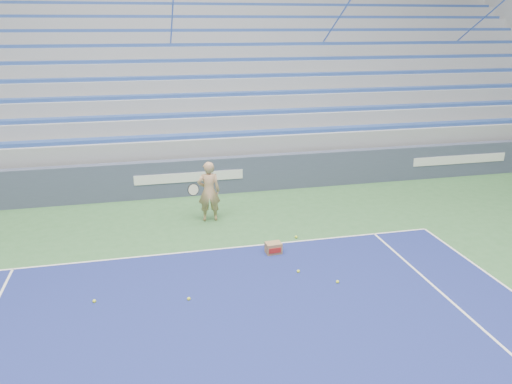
% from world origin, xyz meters
% --- Properties ---
extents(sponsor_barrier, '(30.00, 0.32, 1.10)m').
position_xyz_m(sponsor_barrier, '(0.00, 15.88, 0.55)').
color(sponsor_barrier, '#3D455D').
rests_on(sponsor_barrier, ground).
extents(bleachers, '(31.00, 9.15, 7.30)m').
position_xyz_m(bleachers, '(0.00, 21.60, 2.36)').
color(bleachers, '#909398').
rests_on(bleachers, ground).
extents(tennis_player, '(0.91, 0.82, 1.59)m').
position_xyz_m(tennis_player, '(0.30, 13.72, 0.80)').
color(tennis_player, tan).
rests_on(tennis_player, ground).
extents(ball_box, '(0.36, 0.29, 0.26)m').
position_xyz_m(ball_box, '(1.43, 11.41, 0.13)').
color(ball_box, '#957048').
rests_on(ball_box, ground).
extents(tennis_ball_0, '(0.07, 0.07, 0.07)m').
position_xyz_m(tennis_ball_0, '(2.32, 9.80, 0.03)').
color(tennis_ball_0, '#DBEE30').
rests_on(tennis_ball_0, ground).
extents(tennis_ball_1, '(0.07, 0.07, 0.07)m').
position_xyz_m(tennis_ball_1, '(-0.63, 9.82, 0.03)').
color(tennis_ball_1, '#DBEE30').
rests_on(tennis_ball_1, ground).
extents(tennis_ball_2, '(0.07, 0.07, 0.07)m').
position_xyz_m(tennis_ball_2, '(2.17, 12.09, 0.03)').
color(tennis_ball_2, '#DBEE30').
rests_on(tennis_ball_2, ground).
extents(tennis_ball_3, '(0.07, 0.07, 0.07)m').
position_xyz_m(tennis_ball_3, '(-2.34, 10.13, 0.03)').
color(tennis_ball_3, '#DBEE30').
rests_on(tennis_ball_3, ground).
extents(tennis_ball_4, '(0.07, 0.07, 0.07)m').
position_xyz_m(tennis_ball_4, '(1.69, 10.40, 0.03)').
color(tennis_ball_4, '#DBEE30').
rests_on(tennis_ball_4, ground).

